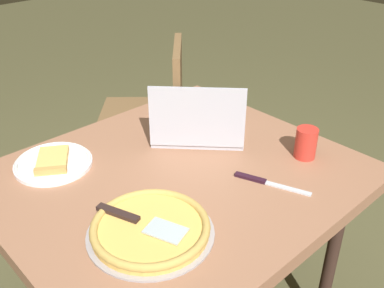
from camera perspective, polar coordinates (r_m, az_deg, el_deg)
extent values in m
cube|color=#926348|center=(1.48, -1.96, -4.55)|extent=(1.13, 0.99, 0.05)
cylinder|color=#34221B|center=(2.15, -0.84, -4.00)|extent=(0.05, 0.05, 0.68)
cylinder|color=#34221B|center=(1.84, -20.02, -13.31)|extent=(0.05, 0.05, 0.68)
cylinder|color=#34221B|center=(1.78, 17.24, -14.39)|extent=(0.05, 0.05, 0.68)
cube|color=#B5B8C8|center=(1.69, 0.82, 1.50)|extent=(0.39, 0.39, 0.02)
cube|color=black|center=(1.69, 0.82, 1.81)|extent=(0.30, 0.31, 0.00)
cube|color=#B5B8C8|center=(1.53, 0.65, 3.38)|extent=(0.23, 0.25, 0.22)
cube|color=black|center=(1.53, 0.65, 3.42)|extent=(0.21, 0.22, 0.20)
cylinder|color=white|center=(1.58, -17.28, -2.42)|extent=(0.26, 0.26, 0.01)
torus|color=silver|center=(1.57, -17.34, -2.11)|extent=(0.25, 0.25, 0.01)
cube|color=#E9B55D|center=(1.57, -17.38, -1.90)|extent=(0.16, 0.18, 0.02)
cube|color=#CF8E48|center=(1.51, -17.62, -3.33)|extent=(0.10, 0.07, 0.03)
cylinder|color=#9C989C|center=(1.24, -5.30, -11.25)|extent=(0.35, 0.35, 0.01)
cylinder|color=#E6B051|center=(1.23, -5.33, -10.78)|extent=(0.32, 0.32, 0.02)
torus|color=tan|center=(1.22, -5.35, -10.41)|extent=(0.33, 0.33, 0.02)
cube|color=#AAB9C0|center=(1.20, -3.39, -10.98)|extent=(0.10, 0.12, 0.00)
cube|color=black|center=(1.27, -9.45, -8.69)|extent=(0.07, 0.13, 0.01)
cube|color=silver|center=(1.43, 11.38, -5.38)|extent=(0.08, 0.18, 0.00)
cube|color=black|center=(1.45, 7.47, -4.30)|extent=(0.06, 0.10, 0.01)
cylinder|color=red|center=(1.58, 14.36, 0.12)|extent=(0.07, 0.07, 0.11)
cylinder|color=#4F2F16|center=(1.56, 14.49, 1.08)|extent=(0.07, 0.07, 0.01)
cube|color=brown|center=(2.45, -6.52, 3.44)|extent=(0.63, 0.63, 0.04)
cube|color=brown|center=(2.35, -1.81, 8.08)|extent=(0.31, 0.33, 0.38)
cylinder|color=brown|center=(2.77, -10.01, 0.90)|extent=(0.03, 0.03, 0.43)
cylinder|color=brown|center=(2.43, -11.41, -3.77)|extent=(0.03, 0.03, 0.43)
cylinder|color=brown|center=(2.73, -1.61, 0.93)|extent=(0.03, 0.03, 0.43)
cylinder|color=brown|center=(2.38, -1.80, -3.82)|extent=(0.03, 0.03, 0.43)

